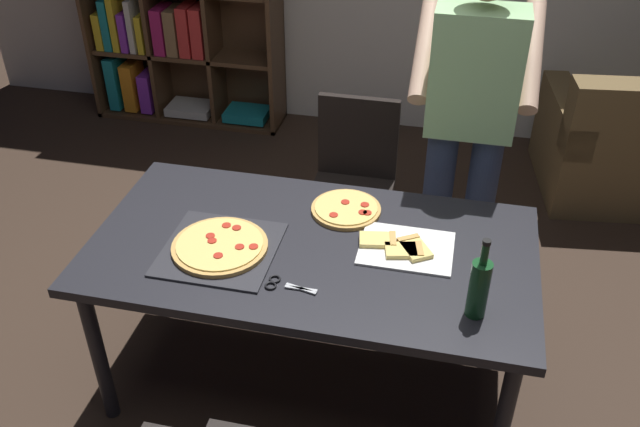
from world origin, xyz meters
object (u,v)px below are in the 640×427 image
object	(u,v)px
wine_bottle	(479,287)
dining_table	(312,259)
second_pizza_plain	(346,209)
person_serving_pizza	(469,119)
kitchen_scissors	(283,285)
chair_far_side	(354,174)
pepperoni_pizza_on_tray	(220,247)

from	to	relation	value
wine_bottle	dining_table	bearing A→B (deg)	158.24
second_pizza_plain	wine_bottle	bearing A→B (deg)	-43.09
person_serving_pizza	kitchen_scissors	distance (m)	1.18
kitchen_scissors	chair_far_side	bearing A→B (deg)	87.81
chair_far_side	kitchen_scissors	bearing A→B (deg)	-92.19
person_serving_pizza	kitchen_scissors	bearing A→B (deg)	-120.89
pepperoni_pizza_on_tray	wine_bottle	bearing A→B (deg)	-8.50
pepperoni_pizza_on_tray	kitchen_scissors	distance (m)	0.33
kitchen_scissors	second_pizza_plain	size ratio (longest dim) A/B	0.67
pepperoni_pizza_on_tray	second_pizza_plain	world-z (taller)	pepperoni_pizza_on_tray
pepperoni_pizza_on_tray	second_pizza_plain	xyz separation A→B (m)	(0.43, 0.37, -0.00)
dining_table	chair_far_side	world-z (taller)	chair_far_side
chair_far_side	wine_bottle	world-z (taller)	wine_bottle
dining_table	pepperoni_pizza_on_tray	bearing A→B (deg)	-162.19
chair_far_side	wine_bottle	xyz separation A→B (m)	(0.64, -1.21, 0.36)
kitchen_scissors	pepperoni_pizza_on_tray	bearing A→B (deg)	152.74
dining_table	kitchen_scissors	xyz separation A→B (m)	(-0.05, -0.26, 0.08)
person_serving_pizza	pepperoni_pizza_on_tray	bearing A→B (deg)	-136.50
person_serving_pizza	wine_bottle	distance (m)	1.00
pepperoni_pizza_on_tray	dining_table	bearing A→B (deg)	17.81
wine_bottle	kitchen_scissors	distance (m)	0.69
pepperoni_pizza_on_tray	second_pizza_plain	distance (m)	0.56
person_serving_pizza	dining_table	bearing A→B (deg)	-126.77
chair_far_side	second_pizza_plain	xyz separation A→B (m)	(0.09, -0.69, 0.25)
kitchen_scissors	dining_table	bearing A→B (deg)	79.90
wine_bottle	person_serving_pizza	bearing A→B (deg)	95.33
wine_bottle	kitchen_scissors	xyz separation A→B (m)	(-0.68, -0.00, -0.11)
chair_far_side	person_serving_pizza	xyz separation A→B (m)	(0.55, -0.22, 0.49)
person_serving_pizza	second_pizza_plain	size ratio (longest dim) A/B	5.97
dining_table	kitchen_scissors	distance (m)	0.27
second_pizza_plain	kitchen_scissors	bearing A→B (deg)	-104.43
dining_table	wine_bottle	bearing A→B (deg)	-21.76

